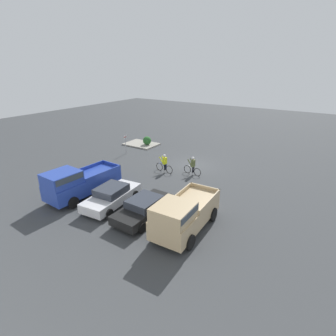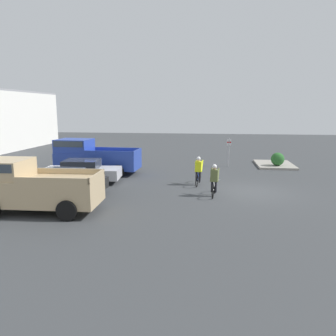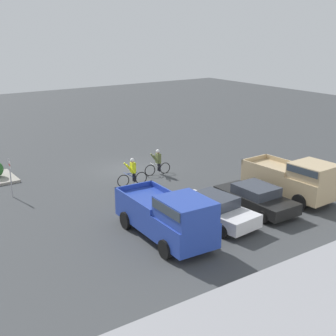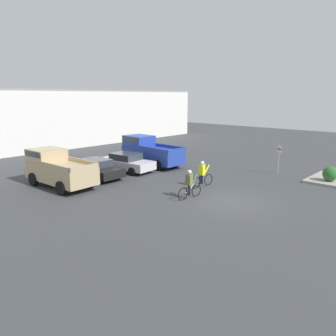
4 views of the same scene
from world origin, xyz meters
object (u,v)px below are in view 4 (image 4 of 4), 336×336
at_px(sedan_1, 126,162).
at_px(cyclist_1, 190,184).
at_px(shrub, 330,174).
at_px(cyclist_0, 202,174).
at_px(pickup_truck_0, 57,168).
at_px(pickup_truck_1, 149,150).
at_px(fire_lane_sign, 279,156).
at_px(sedan_0, 95,168).

relative_size(sedan_1, cyclist_1, 2.61).
bearing_deg(sedan_1, shrub, -62.04).
bearing_deg(cyclist_0, shrub, -41.89).
bearing_deg(pickup_truck_0, cyclist_1, -65.17).
distance_m(sedan_1, shrub, 14.21).
bearing_deg(pickup_truck_1, cyclist_0, -108.64).
relative_size(pickup_truck_0, cyclist_0, 2.75).
height_order(fire_lane_sign, shrub, fire_lane_sign).
bearing_deg(cyclist_1, shrub, -28.85).
height_order(pickup_truck_0, fire_lane_sign, pickup_truck_0).
height_order(cyclist_1, fire_lane_sign, fire_lane_sign).
relative_size(pickup_truck_1, shrub, 5.77).
xyz_separation_m(pickup_truck_0, sedan_1, (5.62, -0.02, -0.48)).
height_order(pickup_truck_1, cyclist_1, pickup_truck_1).
xyz_separation_m(fire_lane_sign, shrub, (-0.11, -3.60, -0.68)).
height_order(sedan_0, cyclist_1, cyclist_1).
bearing_deg(pickup_truck_0, fire_lane_sign, -35.91).
distance_m(cyclist_0, shrub, 8.48).
height_order(cyclist_1, shrub, cyclist_1).
bearing_deg(cyclist_0, fire_lane_sign, -17.79).
height_order(sedan_0, fire_lane_sign, fire_lane_sign).
height_order(cyclist_0, cyclist_1, cyclist_0).
relative_size(pickup_truck_1, cyclist_1, 3.16).
bearing_deg(sedan_0, cyclist_0, -65.42).
bearing_deg(pickup_truck_0, sedan_1, -0.18).
xyz_separation_m(sedan_1, pickup_truck_1, (2.82, 0.44, 0.49)).
bearing_deg(pickup_truck_0, shrub, -45.67).
bearing_deg(cyclist_1, cyclist_0, 20.53).
xyz_separation_m(pickup_truck_1, fire_lane_sign, (3.95, -9.39, 0.13)).
xyz_separation_m(sedan_1, cyclist_1, (-2.01, -7.77, 0.11)).
bearing_deg(pickup_truck_0, pickup_truck_1, 2.85).
relative_size(pickup_truck_0, fire_lane_sign, 2.40).
xyz_separation_m(sedan_1, fire_lane_sign, (6.77, -8.95, 0.62)).
relative_size(pickup_truck_0, pickup_truck_1, 0.92).
xyz_separation_m(cyclist_0, shrub, (6.31, -5.66, -0.18)).
bearing_deg(shrub, pickup_truck_0, 134.33).
xyz_separation_m(sedan_0, cyclist_1, (0.79, -7.77, 0.13)).
distance_m(sedan_1, pickup_truck_1, 2.90).
relative_size(pickup_truck_1, fire_lane_sign, 2.60).
relative_size(pickup_truck_0, shrub, 5.31).
xyz_separation_m(sedan_0, fire_lane_sign, (9.57, -8.94, 0.65)).
xyz_separation_m(cyclist_1, fire_lane_sign, (8.78, -1.18, 0.52)).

